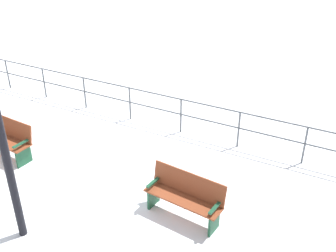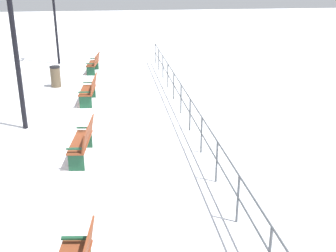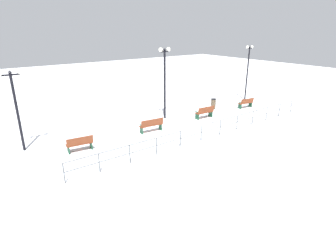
{
  "view_description": "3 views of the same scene",
  "coord_description": "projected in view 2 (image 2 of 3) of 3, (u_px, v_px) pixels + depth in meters",
  "views": [
    {
      "loc": [
        5.75,
        5.18,
        5.53
      ],
      "look_at": [
        -2.58,
        0.72,
        0.41
      ],
      "focal_mm": 42.92,
      "sensor_mm": 36.0,
      "label": 1
    },
    {
      "loc": [
        -0.85,
        12.56,
        4.62
      ],
      "look_at": [
        -2.34,
        1.55,
        0.44
      ],
      "focal_mm": 44.47,
      "sensor_mm": 36.0,
      "label": 2
    },
    {
      "loc": [
        -14.61,
        11.95,
        6.65
      ],
      "look_at": [
        -1.19,
        1.97,
        0.66
      ],
      "focal_mm": 29.57,
      "sensor_mm": 36.0,
      "label": 3
    }
  ],
  "objects": [
    {
      "name": "trash_bin",
      "position": [
        56.0,
        77.0,
        17.39
      ],
      "size": [
        0.43,
        0.43,
        0.88
      ],
      "color": "brown",
      "rests_on": "ground"
    },
    {
      "name": "ground_plane",
      "position": [
        88.0,
        126.0,
        13.17
      ],
      "size": [
        80.0,
        80.0,
        0.0
      ],
      "primitive_type": "plane",
      "color": "white",
      "rests_on": "ground"
    },
    {
      "name": "bench_nearest",
      "position": [
        94.0,
        63.0,
        19.85
      ],
      "size": [
        0.65,
        1.49,
        0.87
      ],
      "rotation": [
        0.0,
        0.0,
        -0.12
      ],
      "color": "brown",
      "rests_on": "ground"
    },
    {
      "name": "bench_third",
      "position": [
        83.0,
        140.0,
        10.7
      ],
      "size": [
        0.65,
        1.67,
        0.96
      ],
      "rotation": [
        0.0,
        0.0,
        -0.1
      ],
      "color": "brown",
      "rests_on": "ground"
    },
    {
      "name": "bench_second",
      "position": [
        90.0,
        90.0,
        15.27
      ],
      "size": [
        0.65,
        1.56,
        0.97
      ],
      "rotation": [
        0.0,
        0.0,
        -0.07
      ],
      "color": "brown",
      "rests_on": "ground"
    },
    {
      "name": "waterfront_railing",
      "position": [
        185.0,
        101.0,
        13.32
      ],
      "size": [
        0.05,
        18.42,
        1.02
      ],
      "color": "#4C5156",
      "rests_on": "ground"
    },
    {
      "name": "lamppost_middle",
      "position": [
        11.0,
        10.0,
        11.72
      ],
      "size": [
        0.31,
        1.0,
        5.3
      ],
      "color": "black",
      "rests_on": "ground"
    }
  ]
}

